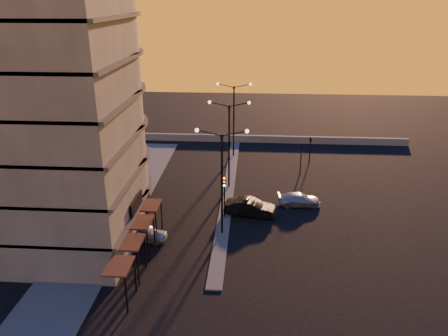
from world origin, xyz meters
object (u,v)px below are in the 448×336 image
traffic_light_main (224,190)px  car_wagon (299,199)px  streetlamp_mid (229,138)px  car_sedan (250,207)px  car_hatchback (144,233)px

traffic_light_main → car_wagon: size_ratio=0.99×
streetlamp_mid → car_wagon: streetlamp_mid is taller
car_wagon → traffic_light_main: bearing=109.4°
car_sedan → car_wagon: size_ratio=1.12×
traffic_light_main → car_sedan: bearing=19.7°
streetlamp_mid → car_wagon: (7.17, -3.89, -4.97)m
car_wagon → car_sedan: bearing=111.6°
car_sedan → car_wagon: (4.80, 2.39, -0.17)m
traffic_light_main → car_wagon: bearing=24.3°
car_hatchback → car_wagon: 15.64m
streetlamp_mid → car_sedan: (2.37, -6.28, -4.80)m
car_hatchback → car_sedan: (8.87, 5.21, 0.11)m
car_hatchback → streetlamp_mid: bearing=-21.5°
car_sedan → car_wagon: car_sedan is taller
streetlamp_mid → traffic_light_main: streetlamp_mid is taller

